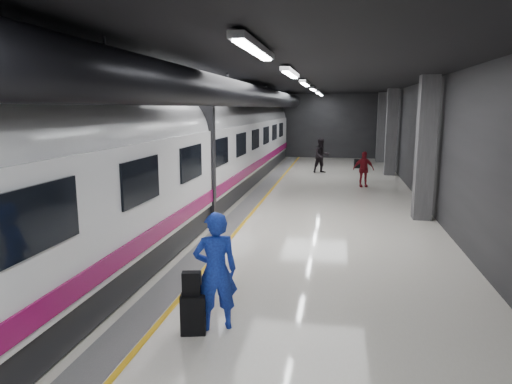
{
  "coord_description": "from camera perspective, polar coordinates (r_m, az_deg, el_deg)",
  "views": [
    {
      "loc": [
        1.9,
        -12.99,
        3.51
      ],
      "look_at": [
        -0.21,
        -1.48,
        1.35
      ],
      "focal_mm": 32.0,
      "sensor_mm": 36.0,
      "label": 1
    }
  ],
  "objects": [
    {
      "name": "shoulder_bag",
      "position": [
        7.3,
        -8.1,
        -11.25
      ],
      "size": [
        0.31,
        0.21,
        0.37
      ],
      "primitive_type": "cube",
      "rotation": [
        0.0,
        0.0,
        0.22
      ],
      "color": "black",
      "rests_on": "suitcase_main"
    },
    {
      "name": "traveler_far_b",
      "position": [
        21.07,
        13.28,
        2.79
      ],
      "size": [
        0.99,
        0.57,
        1.6
      ],
      "primitive_type": "imported",
      "rotation": [
        0.0,
        0.0,
        0.2
      ],
      "color": "maroon",
      "rests_on": "ground"
    },
    {
      "name": "ground",
      "position": [
        13.59,
        2.0,
        -4.51
      ],
      "size": [
        40.0,
        40.0,
        0.0
      ],
      "primitive_type": "plane",
      "color": "silver",
      "rests_on": "ground"
    },
    {
      "name": "traveler_main",
      "position": [
        7.36,
        -5.07,
        -9.83
      ],
      "size": [
        0.83,
        0.71,
        1.93
      ],
      "primitive_type": "imported",
      "rotation": [
        0.0,
        0.0,
        3.56
      ],
      "color": "blue",
      "rests_on": "ground"
    },
    {
      "name": "train",
      "position": [
        14.05,
        -11.21,
        4.38
      ],
      "size": [
        3.05,
        38.0,
        4.05
      ],
      "color": "black",
      "rests_on": "ground"
    },
    {
      "name": "suitcase_far",
      "position": [
        27.68,
        12.54,
        3.47
      ],
      "size": [
        0.39,
        0.3,
        0.52
      ],
      "primitive_type": "cube",
      "rotation": [
        0.0,
        0.0,
        0.21
      ],
      "color": "black",
      "rests_on": "ground"
    },
    {
      "name": "traveler_far_a",
      "position": [
        25.23,
        8.19,
        4.53
      ],
      "size": [
        1.14,
        1.04,
        1.9
      ],
      "primitive_type": "imported",
      "rotation": [
        0.0,
        0.0,
        0.44
      ],
      "color": "black",
      "rests_on": "ground"
    },
    {
      "name": "platform_hall",
      "position": [
        14.12,
        1.5,
        10.57
      ],
      "size": [
        10.02,
        40.02,
        4.51
      ],
      "color": "black",
      "rests_on": "ground"
    },
    {
      "name": "suitcase_main",
      "position": [
        7.48,
        -7.86,
        -14.9
      ],
      "size": [
        0.44,
        0.33,
        0.64
      ],
      "primitive_type": "cube",
      "rotation": [
        0.0,
        0.0,
        0.24
      ],
      "color": "black",
      "rests_on": "ground"
    }
  ]
}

